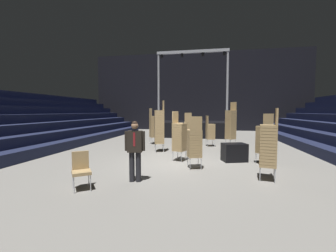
% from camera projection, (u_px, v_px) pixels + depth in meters
% --- Properties ---
extents(ground_plane, '(22.00, 30.00, 0.10)m').
position_uv_depth(ground_plane, '(176.00, 164.00, 8.52)').
color(ground_plane, slate).
extents(arena_end_wall, '(22.00, 0.30, 8.00)m').
position_uv_depth(arena_end_wall, '(197.00, 92.00, 22.97)').
color(arena_end_wall, black).
rests_on(arena_end_wall, ground_plane).
extents(bleacher_bank_left, '(5.25, 24.00, 3.15)m').
position_uv_depth(bleacher_bank_left, '(11.00, 119.00, 10.91)').
color(bleacher_bank_left, '#191E38').
rests_on(bleacher_bank_left, ground_plane).
extents(stage_riser, '(5.44, 3.51, 6.30)m').
position_uv_depth(stage_riser, '(193.00, 128.00, 17.60)').
color(stage_riser, black).
rests_on(stage_riser, ground_plane).
extents(man_with_tie, '(0.57, 0.30, 1.70)m').
position_uv_depth(man_with_tie, '(135.00, 148.00, 6.14)').
color(man_with_tie, black).
rests_on(man_with_tie, ground_plane).
extents(chair_stack_front_left, '(0.52, 0.52, 2.05)m').
position_uv_depth(chair_stack_front_left, '(268.00, 145.00, 6.22)').
color(chair_stack_front_left, '#B2B5BA').
rests_on(chair_stack_front_left, ground_plane).
extents(chair_stack_front_right, '(0.54, 0.54, 1.88)m').
position_uv_depth(chair_stack_front_right, '(189.00, 129.00, 12.56)').
color(chair_stack_front_right, '#B2B5BA').
rests_on(chair_stack_front_right, ground_plane).
extents(chair_stack_mid_left, '(0.55, 0.55, 1.79)m').
position_uv_depth(chair_stack_mid_left, '(194.00, 143.00, 7.54)').
color(chair_stack_mid_left, '#B2B5BA').
rests_on(chair_stack_mid_left, ground_plane).
extents(chair_stack_mid_right, '(0.55, 0.55, 2.48)m').
position_uv_depth(chair_stack_mid_right, '(159.00, 126.00, 10.68)').
color(chair_stack_mid_right, '#B2B5BA').
rests_on(chair_stack_mid_right, ground_plane).
extents(chair_stack_mid_centre, '(0.58, 0.58, 1.88)m').
position_uv_depth(chair_stack_mid_centre, '(264.00, 139.00, 8.18)').
color(chair_stack_mid_centre, '#B2B5BA').
rests_on(chair_stack_mid_centre, ground_plane).
extents(chair_stack_rear_left, '(0.57, 0.57, 1.96)m').
position_uv_depth(chair_stack_rear_left, '(179.00, 136.00, 8.73)').
color(chair_stack_rear_left, '#B2B5BA').
rests_on(chair_stack_rear_left, ground_plane).
extents(chair_stack_rear_right, '(0.61, 0.61, 2.14)m').
position_uv_depth(chair_stack_rear_right, '(154.00, 126.00, 13.27)').
color(chair_stack_rear_right, '#B2B5BA').
rests_on(chair_stack_rear_right, ground_plane).
extents(chair_stack_rear_centre, '(0.62, 0.62, 2.48)m').
position_uv_depth(chair_stack_rear_centre, '(231.00, 124.00, 12.39)').
color(chair_stack_rear_centre, '#B2B5BA').
rests_on(chair_stack_rear_centre, ground_plane).
extents(chair_stack_aisle_left, '(0.54, 0.54, 1.71)m').
position_uv_depth(chair_stack_aisle_left, '(210.00, 131.00, 12.37)').
color(chair_stack_aisle_left, '#B2B5BA').
rests_on(chair_stack_aisle_left, ground_plane).
extents(equipment_road_case, '(1.04, 0.84, 0.70)m').
position_uv_depth(equipment_road_case, '(234.00, 152.00, 8.69)').
color(equipment_road_case, black).
rests_on(equipment_road_case, ground_plane).
extents(loose_chair_near_man, '(0.62, 0.62, 0.95)m').
position_uv_depth(loose_chair_near_man, '(81.00, 168.00, 5.58)').
color(loose_chair_near_man, '#B2B5BA').
rests_on(loose_chair_near_man, ground_plane).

